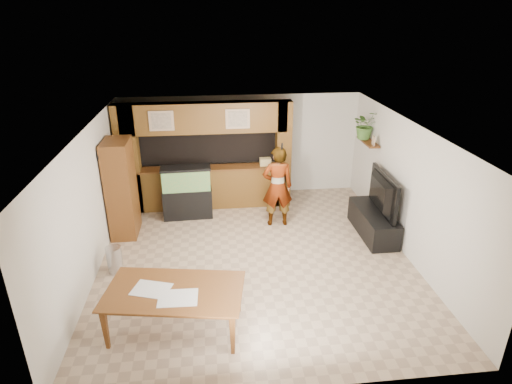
{
  "coord_description": "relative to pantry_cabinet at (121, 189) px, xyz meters",
  "views": [
    {
      "loc": [
        -0.79,
        -7.25,
        4.57
      ],
      "look_at": [
        0.08,
        0.6,
        1.15
      ],
      "focal_mm": 30.0,
      "sensor_mm": 36.0,
      "label": 1
    }
  ],
  "objects": [
    {
      "name": "pantry_cabinet",
      "position": [
        0.0,
        0.0,
        0.0
      ],
      "size": [
        0.53,
        0.86,
        2.1
      ],
      "primitive_type": "cube",
      "color": "brown",
      "rests_on": "floor"
    },
    {
      "name": "photo_frame",
      "position": [
        5.55,
        0.32,
        0.77
      ],
      "size": [
        0.04,
        0.15,
        0.2
      ],
      "primitive_type": "cube",
      "rotation": [
        0.0,
        0.0,
        -0.06
      ],
      "color": "tan",
      "rests_on": "wall_shelf"
    },
    {
      "name": "trash_can",
      "position": [
        0.05,
        -1.53,
        -0.79
      ],
      "size": [
        0.28,
        0.28,
        0.52
      ],
      "primitive_type": "cylinder",
      "color": "#B2B2B7",
      "rests_on": "floor"
    },
    {
      "name": "floor",
      "position": [
        2.7,
        -1.31,
        -1.05
      ],
      "size": [
        6.5,
        6.5,
        0.0
      ],
      "primitive_type": "plane",
      "color": "tan",
      "rests_on": "ground"
    },
    {
      "name": "ceiling",
      "position": [
        2.7,
        -1.31,
        1.55
      ],
      "size": [
        6.5,
        6.5,
        0.0
      ],
      "primitive_type": "plane",
      "color": "white",
      "rests_on": "wall_back"
    },
    {
      "name": "partition",
      "position": [
        1.75,
        1.33,
        0.26
      ],
      "size": [
        4.2,
        0.99,
        2.6
      ],
      "color": "brown",
      "rests_on": "floor"
    },
    {
      "name": "dining_table",
      "position": [
        1.27,
        -3.26,
        -0.69
      ],
      "size": [
        2.19,
        1.46,
        0.71
      ],
      "primitive_type": "imported",
      "rotation": [
        0.0,
        0.0,
        -0.17
      ],
      "color": "brown",
      "rests_on": "floor"
    },
    {
      "name": "potted_plant",
      "position": [
        5.52,
        0.84,
        1.01
      ],
      "size": [
        0.71,
        0.65,
        0.67
      ],
      "primitive_type": "imported",
      "rotation": [
        0.0,
        0.0,
        0.24
      ],
      "color": "#3E6B2A",
      "rests_on": "wall_shelf"
    },
    {
      "name": "tv_stand",
      "position": [
        5.35,
        -0.65,
        -0.78
      ],
      "size": [
        0.6,
        1.64,
        0.55
      ],
      "primitive_type": "cube",
      "color": "black",
      "rests_on": "floor"
    },
    {
      "name": "newspaper_a",
      "position": [
        0.94,
        -3.17,
        -0.33
      ],
      "size": [
        0.64,
        0.55,
        0.01
      ],
      "primitive_type": "cube",
      "rotation": [
        0.0,
        0.0,
        -0.32
      ],
      "color": "silver",
      "rests_on": "dining_table"
    },
    {
      "name": "wall_left",
      "position": [
        -0.3,
        -1.31,
        0.25
      ],
      "size": [
        0.0,
        6.5,
        6.5
      ],
      "primitive_type": "plane",
      "rotation": [
        1.57,
        0.0,
        1.57
      ],
      "color": "beige",
      "rests_on": "floor"
    },
    {
      "name": "wall_back",
      "position": [
        2.7,
        1.94,
        0.25
      ],
      "size": [
        6.0,
        0.0,
        6.0
      ],
      "primitive_type": "plane",
      "rotation": [
        1.57,
        0.0,
        0.0
      ],
      "color": "beige",
      "rests_on": "floor"
    },
    {
      "name": "wall_clock",
      "position": [
        -0.27,
        -0.31,
        0.85
      ],
      "size": [
        0.05,
        0.25,
        0.25
      ],
      "color": "black",
      "rests_on": "wall_left"
    },
    {
      "name": "counter_box",
      "position": [
        3.21,
        1.14,
        0.08
      ],
      "size": [
        0.27,
        0.18,
        0.18
      ],
      "primitive_type": "cube",
      "rotation": [
        0.0,
        0.0,
        -0.01
      ],
      "color": "tan",
      "rests_on": "partition"
    },
    {
      "name": "wall_right",
      "position": [
        5.7,
        -1.31,
        0.25
      ],
      "size": [
        0.0,
        6.5,
        6.5
      ],
      "primitive_type": "plane",
      "rotation": [
        1.57,
        0.0,
        -1.57
      ],
      "color": "beige",
      "rests_on": "floor"
    },
    {
      "name": "wall_shelf",
      "position": [
        5.55,
        0.64,
        0.65
      ],
      "size": [
        0.25,
        0.9,
        0.04
      ],
      "primitive_type": "cube",
      "color": "brown",
      "rests_on": "wall_right"
    },
    {
      "name": "newspaper_b",
      "position": [
        1.35,
        -3.42,
        -0.33
      ],
      "size": [
        0.58,
        0.43,
        0.01
      ],
      "primitive_type": "cube",
      "rotation": [
        0.0,
        0.0,
        -0.03
      ],
      "color": "silver",
      "rests_on": "dining_table"
    },
    {
      "name": "television",
      "position": [
        5.35,
        -0.65,
        -0.08
      ],
      "size": [
        0.25,
        1.48,
        0.85
      ],
      "primitive_type": "imported",
      "rotation": [
        0.0,
        0.0,
        1.53
      ],
      "color": "black",
      "rests_on": "tv_stand"
    },
    {
      "name": "aquarium",
      "position": [
        1.32,
        0.64,
        -0.44
      ],
      "size": [
        1.13,
        0.42,
        1.25
      ],
      "rotation": [
        0.0,
        0.0,
        0.04
      ],
      "color": "black",
      "rests_on": "floor"
    },
    {
      "name": "microphone",
      "position": [
        3.39,
        -0.11,
        0.84
      ],
      "size": [
        0.04,
        0.11,
        0.17
      ],
      "primitive_type": "cylinder",
      "rotation": [
        0.44,
        0.0,
        0.0
      ],
      "color": "black",
      "rests_on": "person"
    },
    {
      "name": "person",
      "position": [
        3.34,
        0.05,
        -0.13
      ],
      "size": [
        0.68,
        0.45,
        1.85
      ],
      "primitive_type": "imported",
      "rotation": [
        0.0,
        0.0,
        3.13
      ],
      "color": "#A7815C",
      "rests_on": "floor"
    }
  ]
}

